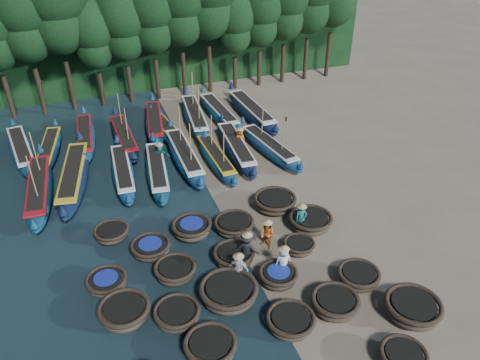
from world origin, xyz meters
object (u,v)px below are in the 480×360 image
object	(u,v)px
coracle_9	(413,308)
fisherman_5	(160,154)
coracle_11	(177,314)
coracle_13	(278,276)
long_boat_12	(124,137)
coracle_15	(107,282)
long_boat_6	(216,158)
long_boat_7	(236,148)
coracle_12	(229,292)
coracle_22	(192,228)
coracle_10	(124,312)
fisherman_6	(240,139)
coracle_23	(234,225)
fisherman_4	(238,267)
long_boat_11	(85,137)
long_boat_15	(195,117)
coracle_4	(403,357)
coracle_14	(358,276)
fisherman_1	(301,217)
long_boat_13	(155,123)
long_boat_14	(168,132)
coracle_16	(175,270)
coracle_18	(299,246)
coracle_7	(291,321)
long_boat_4	(157,171)
coracle_8	(335,303)
long_boat_8	(269,147)
long_boat_3	(123,172)
fisherman_0	(283,261)
long_boat_5	(184,156)
fisherman_3	(247,248)
coracle_17	(234,256)
long_boat_16	(219,112)
long_boat_9	(21,150)
long_boat_2	(74,176)
coracle_21	(151,248)
fisherman_2	(267,234)
coracle_24	(275,202)
coracle_20	(112,233)

from	to	relation	value
coracle_9	fisherman_5	size ratio (longest dim) A/B	1.39
coracle_11	coracle_13	distance (m)	4.93
long_boat_12	coracle_15	bearing A→B (deg)	-103.41
long_boat_6	long_boat_7	world-z (taller)	long_boat_6
coracle_12	coracle_22	bearing A→B (deg)	94.04
coracle_10	fisherman_6	bearing A→B (deg)	51.95
coracle_23	fisherman_4	distance (m)	3.78
long_boat_11	long_boat_15	distance (m)	8.15
coracle_4	long_boat_7	size ratio (longest dim) A/B	0.27
coracle_4	coracle_9	xyz separation A→B (m)	(1.83, 1.85, 0.08)
coracle_14	fisherman_1	size ratio (longest dim) A/B	1.16
coracle_11	long_boat_13	xyz separation A→B (m)	(2.70, 18.34, 0.15)
long_boat_14	fisherman_5	distance (m)	3.86
long_boat_13	fisherman_1	world-z (taller)	fisherman_1
coracle_12	coracle_13	world-z (taller)	coracle_12
coracle_10	coracle_16	xyz separation A→B (m)	(2.59, 1.73, -0.04)
coracle_15	long_boat_7	size ratio (longest dim) A/B	0.26
coracle_18	coracle_23	world-z (taller)	coracle_23
coracle_7	long_boat_4	bearing A→B (deg)	101.75
coracle_13	long_boat_7	bearing A→B (deg)	79.54
coracle_8	long_boat_8	distance (m)	14.04
long_boat_3	long_boat_6	size ratio (longest dim) A/B	1.05
coracle_14	fisherman_0	xyz separation A→B (m)	(-3.03, 1.67, 0.47)
coracle_12	long_boat_5	xyz separation A→B (m)	(1.12, 12.31, 0.09)
long_boat_5	fisherman_3	distance (m)	10.35
coracle_17	fisherman_3	size ratio (longest dim) A/B	1.21
coracle_14	coracle_23	distance (m)	6.92
long_boat_16	fisherman_6	world-z (taller)	fisherman_6
long_boat_13	coracle_11	bearing A→B (deg)	-89.74
long_boat_8	fisherman_0	distance (m)	11.72
long_boat_9	fisherman_1	bearing A→B (deg)	-53.44
coracle_22	long_boat_2	world-z (taller)	long_boat_2
coracle_10	coracle_21	xyz separation A→B (m)	(1.82, 3.77, -0.08)
coracle_21	long_boat_7	distance (m)	10.85
long_boat_9	fisherman_1	xyz separation A→B (m)	(14.02, -13.59, 0.41)
long_boat_9	fisherman_1	world-z (taller)	fisherman_1
long_boat_4	long_boat_15	size ratio (longest dim) A/B	0.91
long_boat_9	long_boat_16	size ratio (longest dim) A/B	0.99
coracle_18	long_boat_4	distance (m)	10.66
coracle_18	long_boat_12	world-z (taller)	long_boat_12
long_boat_12	long_boat_14	size ratio (longest dim) A/B	1.05
coracle_18	long_boat_9	size ratio (longest dim) A/B	0.21
coracle_7	long_boat_14	world-z (taller)	long_boat_14
coracle_18	fisherman_2	distance (m)	1.71
coracle_24	coracle_14	bearing A→B (deg)	-79.51
coracle_8	long_boat_12	size ratio (longest dim) A/B	0.27
coracle_7	long_boat_9	distance (m)	22.02
coracle_20	fisherman_3	bearing A→B (deg)	-34.59
long_boat_12	long_boat_16	bearing A→B (deg)	10.09
coracle_4	long_boat_6	world-z (taller)	long_boat_6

